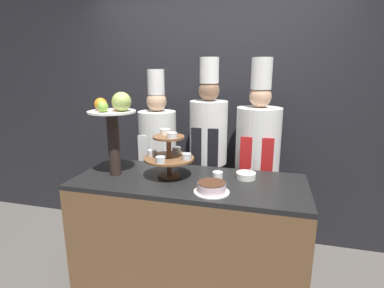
{
  "coord_description": "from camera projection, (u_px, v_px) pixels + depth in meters",
  "views": [
    {
      "loc": [
        0.56,
        -1.68,
        1.75
      ],
      "look_at": [
        0.0,
        0.45,
        1.21
      ],
      "focal_mm": 28.0,
      "sensor_mm": 36.0,
      "label": 1
    }
  ],
  "objects": [
    {
      "name": "buffet_counter",
      "position": [
        189.0,
        237.0,
        2.34
      ],
      "size": [
        1.71,
        0.7,
        0.96
      ],
      "color": "brown",
      "rests_on": "ground_plane"
    },
    {
      "name": "fruit_pedestal",
      "position": [
        114.0,
        120.0,
        2.23
      ],
      "size": [
        0.36,
        0.36,
        0.64
      ],
      "color": "#2D231E",
      "rests_on": "buffet_counter"
    },
    {
      "name": "chef_center_right",
      "position": [
        257.0,
        157.0,
        2.7
      ],
      "size": [
        0.39,
        0.39,
        1.86
      ],
      "color": "black",
      "rests_on": "ground_plane"
    },
    {
      "name": "cake_round",
      "position": [
        212.0,
        188.0,
        1.99
      ],
      "size": [
        0.24,
        0.24,
        0.07
      ],
      "color": "white",
      "rests_on": "buffet_counter"
    },
    {
      "name": "cup_white",
      "position": [
        218.0,
        176.0,
        2.22
      ],
      "size": [
        0.08,
        0.08,
        0.06
      ],
      "color": "white",
      "rests_on": "buffet_counter"
    },
    {
      "name": "serving_bowl_far",
      "position": [
        246.0,
        175.0,
        2.25
      ],
      "size": [
        0.15,
        0.15,
        0.15
      ],
      "color": "white",
      "rests_on": "buffet_counter"
    },
    {
      "name": "chef_center_left",
      "position": [
        208.0,
        149.0,
        2.8
      ],
      "size": [
        0.35,
        0.35,
        1.86
      ],
      "color": "#28282D",
      "rests_on": "ground_plane"
    },
    {
      "name": "wall_back",
      "position": [
        215.0,
        106.0,
        3.07
      ],
      "size": [
        10.0,
        0.06,
        2.8
      ],
      "color": "#232328",
      "rests_on": "ground_plane"
    },
    {
      "name": "tiered_stand",
      "position": [
        169.0,
        154.0,
        2.25
      ],
      "size": [
        0.38,
        0.38,
        0.36
      ],
      "color": "brown",
      "rests_on": "buffet_counter"
    },
    {
      "name": "chef_left",
      "position": [
        158.0,
        154.0,
        2.94
      ],
      "size": [
        0.36,
        0.36,
        1.76
      ],
      "color": "#28282D",
      "rests_on": "ground_plane"
    }
  ]
}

